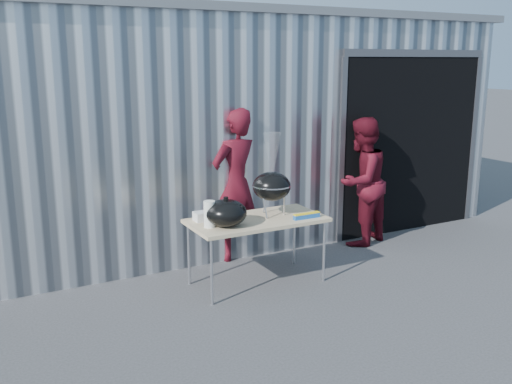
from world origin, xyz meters
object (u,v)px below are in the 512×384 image
folding_table (257,222)px  kettle_grill (272,179)px  person_bystander (361,182)px  person_cook (235,185)px

folding_table → kettle_grill: kettle_grill is taller
folding_table → person_bystander: bearing=17.5°
folding_table → person_cook: person_cook is taller
folding_table → person_bystander: size_ratio=0.87×
person_cook → person_bystander: size_ratio=1.10×
person_bystander → person_cook: bearing=-29.5°
kettle_grill → person_bystander: 1.82m
kettle_grill → person_cook: 0.86m
folding_table → kettle_grill: bearing=11.5°
folding_table → person_cook: bearing=79.3°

